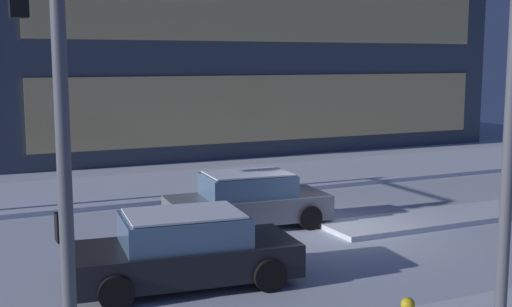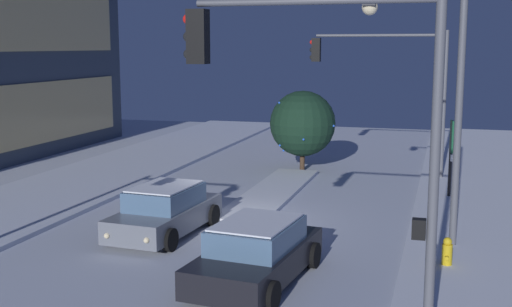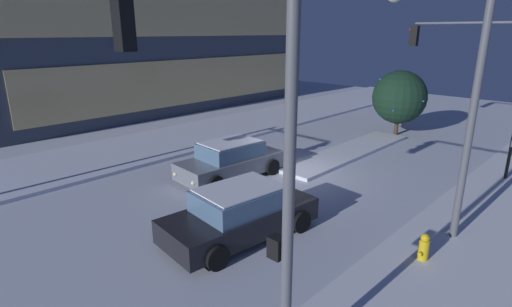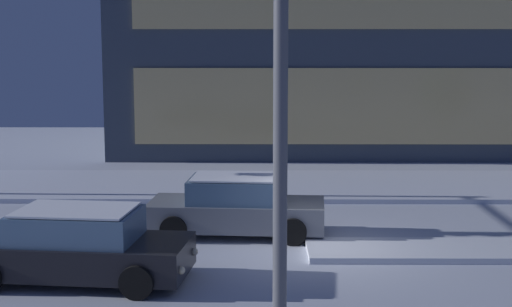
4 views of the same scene
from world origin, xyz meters
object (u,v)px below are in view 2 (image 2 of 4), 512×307
at_px(traffic_light_corner_near_right, 388,74).
at_px(street_lamp_arched, 430,82).
at_px(car_near, 257,253).
at_px(parking_info_sign, 451,150).
at_px(car_far, 165,211).
at_px(traffic_light_corner_near_left, 336,109).
at_px(decorated_tree_median, 303,124).
at_px(fire_hydrant, 447,254).

xyz_separation_m(traffic_light_corner_near_right, street_lamp_arched, (-9.72, -1.97, 0.20)).
distance_m(car_near, parking_info_sign, 11.16).
xyz_separation_m(car_far, parking_info_sign, (7.10, -8.13, 1.15)).
bearing_deg(car_near, traffic_light_corner_near_right, -1.22).
distance_m(car_near, traffic_light_corner_near_right, 14.32).
bearing_deg(parking_info_sign, car_near, 58.57).
bearing_deg(car_near, car_far, 56.41).
distance_m(traffic_light_corner_near_left, decorated_tree_median, 17.85).
relative_size(car_near, traffic_light_corner_near_left, 0.72).
relative_size(street_lamp_arched, parking_info_sign, 2.40).
bearing_deg(parking_info_sign, traffic_light_corner_near_right, -61.26).
bearing_deg(fire_hydrant, decorated_tree_median, 27.75).
distance_m(car_near, fire_hydrant, 4.88).
bearing_deg(parking_info_sign, car_far, 32.99).
bearing_deg(car_far, decorated_tree_median, 175.32).
bearing_deg(decorated_tree_median, parking_info_sign, -122.46).
xyz_separation_m(street_lamp_arched, parking_info_sign, (6.20, -0.68, -2.75)).
bearing_deg(parking_info_sign, street_lamp_arched, 75.64).
relative_size(parking_info_sign, decorated_tree_median, 0.81).
relative_size(fire_hydrant, parking_info_sign, 0.29).
xyz_separation_m(traffic_light_corner_near_left, traffic_light_corner_near_right, (16.62, 0.57, -0.07)).
relative_size(street_lamp_arched, fire_hydrant, 8.29).
distance_m(traffic_light_corner_near_left, street_lamp_arched, 7.04).
bearing_deg(parking_info_sign, traffic_light_corner_near_left, 72.85).
bearing_deg(traffic_light_corner_near_right, car_near, 82.75).
xyz_separation_m(fire_hydrant, decorated_tree_median, (12.09, 6.36, 1.74)).
xyz_separation_m(traffic_light_corner_near_right, parking_info_sign, (-3.53, -2.64, -2.55)).
bearing_deg(street_lamp_arched, traffic_light_corner_near_left, 80.57).
relative_size(traffic_light_corner_near_right, fire_hydrant, 7.36).
bearing_deg(traffic_light_corner_near_right, car_far, 62.68).
height_order(traffic_light_corner_near_left, parking_info_sign, traffic_light_corner_near_left).
bearing_deg(traffic_light_corner_near_right, fire_hydrant, 102.75).
height_order(fire_hydrant, decorated_tree_median, decorated_tree_median).
bearing_deg(car_near, traffic_light_corner_near_left, -135.43).
height_order(car_far, traffic_light_corner_near_left, traffic_light_corner_near_left).
height_order(car_near, parking_info_sign, parking_info_sign).
relative_size(car_far, parking_info_sign, 1.56).
distance_m(traffic_light_corner_near_right, decorated_tree_median, 4.41).
relative_size(street_lamp_arched, decorated_tree_median, 1.94).
relative_size(car_far, decorated_tree_median, 1.26).
height_order(car_far, street_lamp_arched, street_lamp_arched).
bearing_deg(car_near, decorated_tree_median, 14.03).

